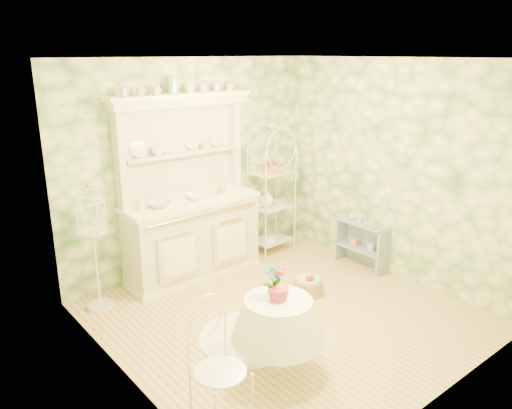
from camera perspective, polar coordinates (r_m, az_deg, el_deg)
floor at (r=5.59m, az=3.33°, el=-12.52°), size 3.60×3.60×0.00m
ceiling at (r=4.86m, az=3.90°, el=16.33°), size 3.60×3.60×0.00m
wall_left at (r=4.11m, az=-15.17°, el=-3.60°), size 3.60×3.60×0.00m
wall_right at (r=6.39m, az=15.54°, el=3.71°), size 3.60×3.60×0.00m
wall_back at (r=6.46m, az=-7.36°, el=4.32°), size 3.60×3.60×0.00m
wall_front at (r=4.01m, az=21.39°, el=-4.74°), size 3.60×3.60×0.00m
kitchen_dresser at (r=6.17m, az=-7.47°, el=1.76°), size 1.87×0.61×2.29m
bakers_rack at (r=7.03m, az=1.77°, el=1.17°), size 0.55×0.41×1.67m
side_shelf at (r=6.80m, az=11.99°, el=-4.69°), size 0.30×0.68×0.57m
round_table at (r=4.57m, az=2.50°, el=-15.19°), size 0.66×0.66×0.64m
cafe_chair at (r=4.00m, az=-4.04°, el=-19.03°), size 0.44×0.44×0.82m
birdcage_stand at (r=5.72m, az=-18.00°, el=-4.58°), size 0.35×0.35×1.46m
floor_basket at (r=6.02m, az=5.99°, el=-9.20°), size 0.41×0.41×0.21m
lace_rug at (r=5.20m, az=-0.48°, el=-14.91°), size 1.26×1.26×0.01m
bowl_floral at (r=5.98m, az=-11.00°, el=-0.19°), size 0.36×0.36×0.07m
bowl_white at (r=6.23m, az=-6.93°, el=0.71°), size 0.27×0.27×0.07m
cup_left at (r=6.04m, az=-11.15°, el=5.78°), size 0.18×0.18×0.11m
cup_right at (r=6.36m, az=-6.02°, el=6.58°), size 0.11×0.11×0.09m
potted_geranium at (r=4.32m, az=1.96°, el=-9.18°), size 0.18×0.14×0.32m
bottle_amber at (r=6.48m, az=13.41°, el=-2.12°), size 0.06×0.06×0.15m
bottle_blue at (r=6.65m, az=11.82°, el=-1.78°), size 0.05×0.05×0.10m
bottle_glass at (r=6.78m, az=10.88°, el=-1.38°), size 0.10×0.10×0.10m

